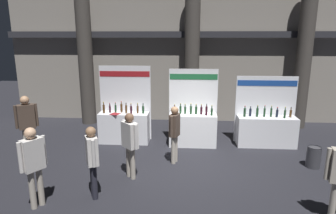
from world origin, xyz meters
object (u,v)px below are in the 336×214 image
Objects in this scene: exhibitor_booth_2 at (266,128)px; visitor_3 at (130,140)px; exhibitor_booth_1 at (193,126)px; trash_bin at (314,157)px; visitor_2 at (92,157)px; visitor_5 at (33,161)px; exhibitor_booth_0 at (124,124)px; visitor_0 at (27,121)px; visitor_1 at (174,131)px.

visitor_3 is at bearing -147.06° from exhibitor_booth_2.
exhibitor_booth_1 is 1.46× the size of visitor_3.
visitor_2 reaches higher than trash_bin.
exhibitor_booth_2 reaches higher than visitor_5.
exhibitor_booth_0 reaches higher than visitor_0.
exhibitor_booth_0 is 1.50× the size of visitor_3.
visitor_3 is at bearing 162.47° from visitor_5.
visitor_3 is (-4.79, -0.93, 0.71)m from trash_bin.
visitor_1 is (-2.87, -1.56, 0.36)m from exhibitor_booth_2.
exhibitor_booth_0 is 2.26m from exhibitor_booth_1.
visitor_0 is 4.21m from visitor_1.
visitor_2 is at bearing -19.60° from visitor_1.
visitor_0 is 1.13× the size of visitor_2.
exhibitor_booth_2 reaches higher than visitor_0.
visitor_5 reaches higher than visitor_1.
exhibitor_booth_1 is at bearing 155.23° from trash_bin.
visitor_3 is (0.62, 0.98, 0.05)m from visitor_2.
exhibitor_booth_0 is at bearing -161.51° from visitor_5.
visitor_1 is at bearing 179.32° from trash_bin.
visitor_5 is (-5.60, -3.95, 0.45)m from exhibitor_booth_2.
exhibitor_booth_2 is at bearing 139.23° from visitor_1.
visitor_1 is (1.73, -1.58, 0.31)m from exhibitor_booth_0.
visitor_2 is at bearing -75.52° from visitor_3.
exhibitor_booth_2 is 1.36× the size of visitor_2.
visitor_2 is (-4.53, -3.52, 0.38)m from exhibitor_booth_2.
visitor_0 is at bearing 23.94° from visitor_2.
trash_bin is 0.34× the size of visitor_5.
trash_bin is 3.80m from visitor_1.
trash_bin is 0.36× the size of visitor_2.
visitor_0 is 1.10× the size of visitor_3.
exhibitor_booth_0 is 4.11m from visitor_5.
exhibitor_booth_1 is at bearing -60.04° from visitor_2.
visitor_2 is at bearing -122.71° from exhibitor_booth_1.
visitor_2 is 1.16m from visitor_3.
visitor_3 is at bearing -122.87° from exhibitor_booth_1.
exhibitor_booth_1 is 4.18× the size of trash_bin.
exhibitor_booth_0 is 3.56m from visitor_2.
visitor_3 is (-1.56, -2.42, 0.38)m from exhibitor_booth_1.
visitor_3 is 0.97× the size of visitor_5.
visitor_1 is at bearing -151.49° from exhibitor_booth_2.
exhibitor_booth_0 is 1.03× the size of exhibitor_booth_1.
exhibitor_booth_0 is at bearing -111.67° from visitor_1.
exhibitor_booth_2 reaches higher than trash_bin.
exhibitor_booth_1 is 1.57m from visitor_1.
trash_bin is 0.35× the size of visitor_3.
visitor_1 is at bearing 163.73° from visitor_5.
visitor_1 is at bearing 145.91° from visitor_0.
trash_bin is 5.78m from visitor_2.
visitor_5 is at bearing 84.56° from visitor_2.
visitor_0 reaches higher than visitor_1.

